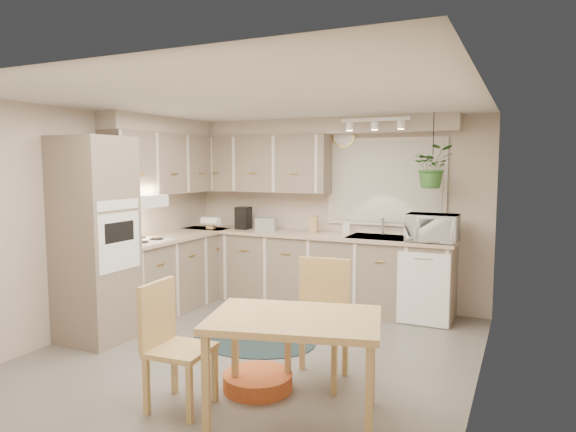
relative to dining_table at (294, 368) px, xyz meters
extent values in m
plane|color=slate|center=(-0.86, 1.03, -0.38)|extent=(4.20, 4.20, 0.00)
plane|color=silver|center=(-0.86, 1.03, 2.02)|extent=(4.20, 4.20, 0.00)
cube|color=#BBAB9B|center=(-0.86, 3.13, 0.82)|extent=(4.00, 0.04, 2.40)
cube|color=#BBAB9B|center=(-0.86, -1.07, 0.82)|extent=(4.00, 0.04, 2.40)
cube|color=#BBAB9B|center=(-2.86, 1.03, 0.82)|extent=(0.04, 4.20, 2.40)
cube|color=#BBAB9B|center=(1.14, 1.03, 0.82)|extent=(0.04, 4.20, 2.40)
cube|color=gray|center=(-2.56, 1.91, 0.07)|extent=(0.60, 1.85, 0.90)
cube|color=gray|center=(-1.06, 2.83, 0.07)|extent=(3.60, 0.60, 0.90)
cube|color=#C3A88E|center=(-2.55, 1.91, 0.54)|extent=(0.64, 1.89, 0.04)
cube|color=#C3A88E|center=(-1.06, 2.82, 0.54)|extent=(3.64, 0.64, 0.04)
cube|color=gray|center=(-2.54, 0.66, 0.67)|extent=(0.65, 0.65, 2.10)
cube|color=white|center=(-2.22, 0.66, 0.67)|extent=(0.02, 0.56, 0.58)
cube|color=gray|center=(-2.69, 2.03, 1.45)|extent=(0.35, 2.00, 0.75)
cube|color=gray|center=(-1.86, 2.96, 1.45)|extent=(2.00, 0.35, 0.75)
cube|color=#BBAB9B|center=(-2.71, 2.03, 1.92)|extent=(0.30, 2.00, 0.20)
cube|color=#BBAB9B|center=(-1.06, 2.98, 1.92)|extent=(3.60, 0.30, 0.20)
cube|color=white|center=(-2.54, 1.33, 0.57)|extent=(0.52, 0.58, 0.02)
cube|color=white|center=(-2.56, 1.33, 1.02)|extent=(0.40, 0.60, 0.14)
cube|color=beige|center=(-0.16, 3.10, 1.22)|extent=(1.40, 0.02, 1.00)
cube|color=beige|center=(-0.16, 3.11, 1.22)|extent=(1.50, 0.02, 1.10)
cube|color=#ACAFB4|center=(-0.16, 2.83, 0.52)|extent=(0.70, 0.48, 0.10)
cube|color=white|center=(0.44, 2.52, 0.05)|extent=(0.58, 0.02, 0.83)
cube|color=white|center=(-0.16, 2.58, 1.95)|extent=(0.80, 0.04, 0.04)
cylinder|color=gold|center=(-0.71, 3.10, 1.80)|extent=(0.30, 0.03, 0.30)
cube|color=tan|center=(0.00, 0.00, 0.00)|extent=(1.36, 1.07, 0.75)
cube|color=tan|center=(-0.83, -0.20, 0.10)|extent=(0.47, 0.47, 0.95)
cube|color=tan|center=(-0.08, 0.66, 0.13)|extent=(0.52, 0.52, 1.02)
ellipsoid|color=black|center=(-1.05, 1.29, -0.37)|extent=(1.39, 1.09, 0.01)
cylinder|color=#AD5F22|center=(-0.47, 0.31, -0.31)|extent=(0.62, 0.62, 0.13)
imported|color=white|center=(0.49, 2.73, 0.76)|extent=(0.57, 0.32, 0.39)
imported|color=white|center=(-0.62, 2.98, 0.61)|extent=(0.13, 0.21, 0.09)
imported|color=#316428|center=(0.47, 2.73, 1.36)|extent=(0.58, 0.61, 0.38)
cube|color=black|center=(-2.05, 2.83, 0.71)|extent=(0.18, 0.22, 0.30)
cube|color=#ACAFB4|center=(-1.71, 2.85, 0.65)|extent=(0.30, 0.21, 0.17)
cube|color=tan|center=(-1.03, 2.88, 0.67)|extent=(0.11, 0.11, 0.21)
camera|label=1|loc=(1.45, -3.21, 1.44)|focal=32.00mm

